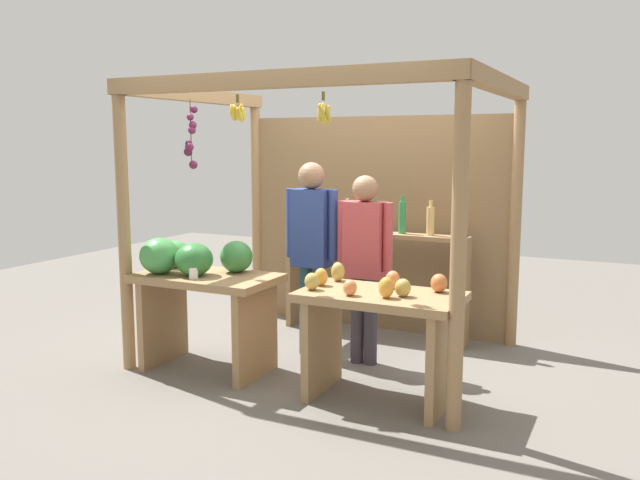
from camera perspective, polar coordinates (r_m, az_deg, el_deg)
ground_plane at (r=5.81m, az=0.88°, el=-9.96°), size 12.00×12.00×0.00m
market_stall at (r=5.93m, az=2.68°, el=3.91°), size 2.81×2.11×2.31m
fruit_counter_left at (r=5.40m, az=-10.48°, el=-3.56°), size 1.14×0.68×1.08m
fruit_counter_right at (r=4.71m, az=5.10°, el=-7.00°), size 1.13×0.64×0.93m
bottle_shelf_unit at (r=6.25m, az=4.74°, el=-1.20°), size 1.80×0.22×1.36m
vendor_man at (r=5.63m, az=-0.73°, el=-0.02°), size 0.48×0.23×1.67m
vendor_woman at (r=5.41m, az=3.87°, el=-1.10°), size 0.48×0.21×1.57m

